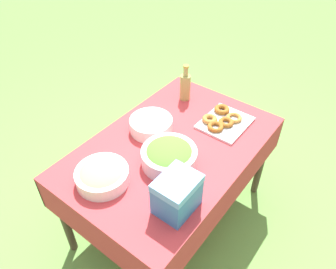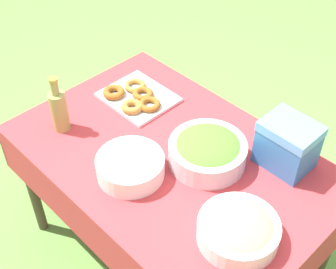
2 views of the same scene
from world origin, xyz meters
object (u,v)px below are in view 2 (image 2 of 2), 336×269
Objects in this scene: salad_bowl at (208,151)px; donut_platter at (136,97)px; pasta_bowl at (238,229)px; cooler_box at (287,144)px; olive_oil_bottle at (59,110)px; plate_stack at (130,167)px.

salad_bowl is 0.97× the size of donut_platter.
pasta_bowl is (0.32, -0.20, -0.01)m from salad_bowl.
pasta_bowl reaches higher than donut_platter.
cooler_box is (0.22, 0.22, 0.04)m from salad_bowl.
pasta_bowl is at bearing -76.27° from cooler_box.
olive_oil_bottle is (-0.58, -0.30, 0.04)m from salad_bowl.
pasta_bowl is 0.91m from olive_oil_bottle.
donut_platter is at bearing 162.64° from pasta_bowl.
salad_bowl is 0.31m from cooler_box.
cooler_box reaches higher than plate_stack.
salad_bowl is 1.18× the size of olive_oil_bottle.
salad_bowl reaches higher than donut_platter.
olive_oil_bottle reaches higher than cooler_box.
donut_platter is (-0.82, 0.26, -0.03)m from pasta_bowl.
olive_oil_bottle reaches higher than pasta_bowl.
salad_bowl is at bearing -135.73° from cooler_box.
donut_platter is 1.22× the size of olive_oil_bottle.
plate_stack is at bearing -43.86° from donut_platter.
olive_oil_bottle is at bearing -147.13° from cooler_box.
olive_oil_bottle is (-0.08, -0.36, 0.08)m from donut_platter.
olive_oil_bottle is at bearing -152.51° from salad_bowl.
salad_bowl is 1.17× the size of plate_stack.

